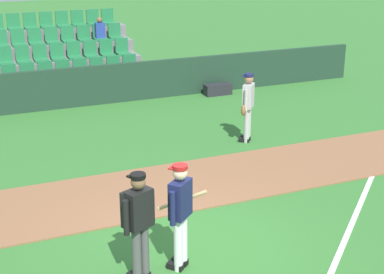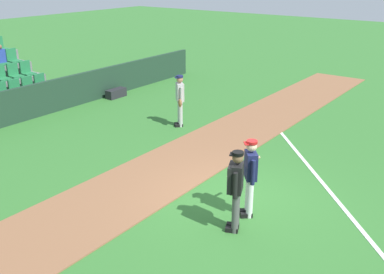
% 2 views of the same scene
% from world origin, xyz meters
% --- Properties ---
extents(ground_plane, '(80.00, 80.00, 0.00)m').
position_xyz_m(ground_plane, '(0.00, 0.00, 0.00)').
color(ground_plane, '#33702D').
extents(infield_dirt_path, '(28.00, 2.40, 0.03)m').
position_xyz_m(infield_dirt_path, '(0.00, 2.39, 0.01)').
color(infield_dirt_path, brown).
rests_on(infield_dirt_path, ground).
extents(foul_line_chalk, '(8.96, 8.13, 0.01)m').
position_xyz_m(foul_line_chalk, '(3.00, -0.50, 0.01)').
color(foul_line_chalk, white).
rests_on(foul_line_chalk, ground).
extents(dugout_fence, '(20.00, 0.16, 1.22)m').
position_xyz_m(dugout_fence, '(0.00, 9.10, 0.61)').
color(dugout_fence, '#1E3828').
rests_on(dugout_fence, ground).
extents(batter_navy_jersey, '(0.71, 0.69, 1.76)m').
position_xyz_m(batter_navy_jersey, '(-0.31, -0.52, 0.97)').
color(batter_navy_jersey, white).
rests_on(batter_navy_jersey, ground).
extents(umpire_home_plate, '(0.55, 0.42, 1.76)m').
position_xyz_m(umpire_home_plate, '(-1.00, -0.58, 1.00)').
color(umpire_home_plate, '#4C4C4C').
rests_on(umpire_home_plate, ground).
extents(runner_grey_jersey, '(0.54, 0.52, 1.76)m').
position_xyz_m(runner_grey_jersey, '(3.44, 4.29, 0.96)').
color(runner_grey_jersey, '#B2B2B2').
rests_on(runner_grey_jersey, ground).
extents(equipment_bag, '(0.90, 0.36, 0.36)m').
position_xyz_m(equipment_bag, '(4.70, 8.65, 0.18)').
color(equipment_bag, '#232328').
rests_on(equipment_bag, ground).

